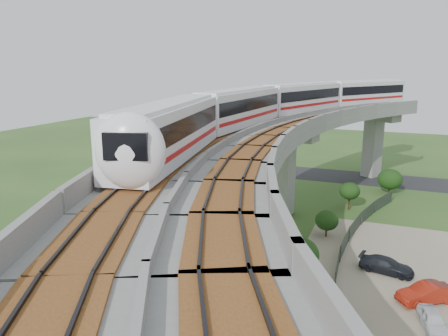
{
  "coord_description": "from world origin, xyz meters",
  "views": [
    {
      "loc": [
        11.75,
        -35.13,
        16.25
      ],
      "look_at": [
        -1.71,
        -0.74,
        7.5
      ],
      "focal_mm": 35.0,
      "sensor_mm": 36.0,
      "label": 1
    }
  ],
  "objects_px": {
    "car_white": "(433,321)",
    "car_red": "(426,293)",
    "metro_train": "(290,103)",
    "car_dark": "(386,265)"
  },
  "relations": [
    {
      "from": "metro_train",
      "to": "car_dark",
      "type": "distance_m",
      "value": 19.44
    },
    {
      "from": "metro_train",
      "to": "car_red",
      "type": "height_order",
      "value": "metro_train"
    },
    {
      "from": "metro_train",
      "to": "car_red",
      "type": "bearing_deg",
      "value": -47.84
    },
    {
      "from": "car_white",
      "to": "car_red",
      "type": "distance_m",
      "value": 3.3
    },
    {
      "from": "car_white",
      "to": "car_red",
      "type": "xyz_separation_m",
      "value": [
        -0.24,
        3.29,
        0.11
      ]
    },
    {
      "from": "car_white",
      "to": "car_dark",
      "type": "xyz_separation_m",
      "value": [
        -2.94,
        7.1,
        0.04
      ]
    },
    {
      "from": "metro_train",
      "to": "car_dark",
      "type": "height_order",
      "value": "metro_train"
    },
    {
      "from": "metro_train",
      "to": "car_white",
      "type": "distance_m",
      "value": 25.69
    },
    {
      "from": "car_white",
      "to": "car_dark",
      "type": "distance_m",
      "value": 7.68
    },
    {
      "from": "metro_train",
      "to": "car_red",
      "type": "distance_m",
      "value": 23.27
    }
  ]
}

